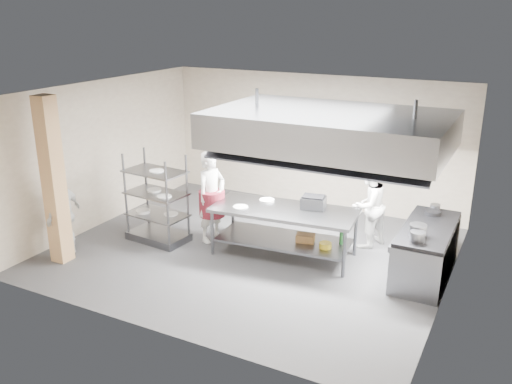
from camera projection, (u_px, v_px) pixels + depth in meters
The scene contains 23 objects.
floor at pixel (252, 251), 10.24m from camera, with size 7.00×7.00×0.00m, color #3A3A3C.
ceiling at pixel (251, 92), 9.28m from camera, with size 7.00×7.00×0.00m, color silver.
wall_back at pixel (313, 141), 12.28m from camera, with size 7.00×7.00×0.00m, color #B5A590.
wall_left at pixel (103, 153), 11.28m from camera, with size 6.00×6.00×0.00m, color #B5A590.
wall_right at pixel (455, 206), 8.24m from camera, with size 6.00×6.00×0.00m, color #B5A590.
column at pixel (54, 181), 9.42m from camera, with size 0.30×0.30×3.00m, color tan.
exhaust_hood at pixel (330, 129), 9.24m from camera, with size 4.00×2.50×0.60m, color gray.
hood_strip_a at pixel (282, 142), 9.73m from camera, with size 1.60×0.12×0.04m, color white.
hood_strip_b at pixel (380, 153), 8.95m from camera, with size 1.60×0.12×0.04m, color white.
wall_shelf at pixel (390, 152), 11.37m from camera, with size 1.50×0.28×0.04m, color gray.
island at pixel (284, 232), 9.95m from camera, with size 2.62×1.09×0.91m, color slate, non-canonical shape.
island_worktop at pixel (284, 210), 9.82m from camera, with size 2.62×1.09×0.06m, color gray.
island_undershelf at pixel (284, 240), 10.00m from camera, with size 2.41×0.98×0.04m, color slate.
pass_rack at pixel (156, 198), 10.47m from camera, with size 1.17×0.68×1.75m, color slate, non-canonical shape.
cooking_range at pixel (426, 253), 9.19m from camera, with size 0.80×2.00×0.84m, color slate.
range_top at pixel (429, 228), 9.04m from camera, with size 0.78×1.96×0.06m, color black.
chef_head at pixel (212, 197), 10.47m from camera, with size 0.65×0.43×1.79m, color silver.
chef_line at pixel (368, 205), 10.24m from camera, with size 0.80×0.63×1.65m, color silver.
chef_plating at pixel (64, 214), 9.87m from camera, with size 0.93×0.39×1.58m, color silver.
griddle at pixel (313, 203), 9.82m from camera, with size 0.43×0.33×0.21m, color slate.
wicker_basket at pixel (305, 238), 9.85m from camera, with size 0.33×0.23×0.14m, color #9C713E.
stockpot at pixel (418, 230), 8.64m from camera, with size 0.27×0.27×0.19m, color slate.
plate_stack at pixel (157, 213), 10.57m from camera, with size 0.28×0.28×0.05m, color white.
Camera 1 is at (4.35, -8.27, 4.34)m, focal length 38.00 mm.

